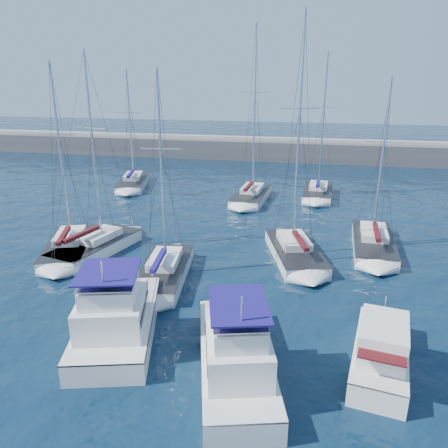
% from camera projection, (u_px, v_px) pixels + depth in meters
% --- Properties ---
extents(ground, '(220.00, 220.00, 0.00)m').
position_uv_depth(ground, '(156.00, 330.00, 23.71)').
color(ground, black).
rests_on(ground, ground).
extents(breakwater, '(160.00, 6.00, 4.45)m').
position_uv_depth(breakwater, '(265.00, 152.00, 71.52)').
color(breakwater, '#424244').
rests_on(breakwater, ground).
extents(motor_yacht_port_inner, '(5.84, 9.13, 4.69)m').
position_uv_depth(motor_yacht_port_inner, '(116.00, 319.00, 22.60)').
color(motor_yacht_port_inner, silver).
rests_on(motor_yacht_port_inner, ground).
extents(motor_yacht_stbd_inner, '(5.44, 9.61, 4.69)m').
position_uv_depth(motor_yacht_stbd_inner, '(236.00, 356.00, 19.67)').
color(motor_yacht_stbd_inner, silver).
rests_on(motor_yacht_stbd_inner, ground).
extents(motor_yacht_stbd_outer, '(3.50, 6.94, 3.20)m').
position_uv_depth(motor_yacht_stbd_outer, '(381.00, 352.00, 20.23)').
color(motor_yacht_stbd_outer, silver).
rests_on(motor_yacht_stbd_outer, ground).
extents(sailboat_mid_a, '(5.49, 8.57, 14.43)m').
position_uv_depth(sailboat_mid_a, '(69.00, 247.00, 33.71)').
color(sailboat_mid_a, silver).
rests_on(sailboat_mid_a, ground).
extents(sailboat_mid_b, '(4.90, 8.32, 15.15)m').
position_uv_depth(sailboat_mid_b, '(96.00, 246.00, 33.84)').
color(sailboat_mid_b, silver).
rests_on(sailboat_mid_b, ground).
extents(sailboat_mid_c, '(3.91, 8.10, 13.91)m').
position_uv_depth(sailboat_mid_c, '(164.00, 272.00, 29.47)').
color(sailboat_mid_c, silver).
rests_on(sailboat_mid_c, ground).
extents(sailboat_mid_d, '(5.30, 8.64, 17.57)m').
position_uv_depth(sailboat_mid_d, '(295.00, 251.00, 32.77)').
color(sailboat_mid_d, silver).
rests_on(sailboat_mid_d, ground).
extents(sailboat_mid_e, '(3.45, 8.82, 13.34)m').
position_uv_depth(sailboat_mid_e, '(373.00, 243.00, 34.52)').
color(sailboat_mid_e, silver).
rests_on(sailboat_mid_e, ground).
extents(sailboat_back_a, '(4.98, 8.64, 14.13)m').
position_uv_depth(sailboat_back_a, '(133.00, 183.00, 53.63)').
color(sailboat_back_a, silver).
rests_on(sailboat_back_a, ground).
extents(sailboat_back_b, '(3.71, 8.40, 18.39)m').
position_uv_depth(sailboat_back_b, '(251.00, 195.00, 47.78)').
color(sailboat_back_b, silver).
rests_on(sailboat_back_b, ground).
extents(sailboat_back_c, '(3.41, 7.23, 15.78)m').
position_uv_depth(sailboat_back_c, '(318.00, 193.00, 48.97)').
color(sailboat_back_c, silver).
rests_on(sailboat_back_c, ground).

